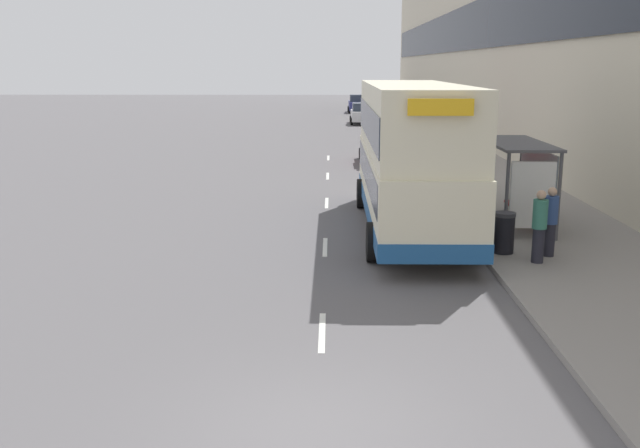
{
  "coord_description": "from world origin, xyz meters",
  "views": [
    {
      "loc": [
        0.16,
        -8.73,
        4.83
      ],
      "look_at": [
        -0.32,
        21.26,
        -1.89
      ],
      "focal_mm": 40.0,
      "sensor_mm": 36.0,
      "label": 1
    }
  ],
  "objects_px": {
    "car_0": "(380,147)",
    "pedestrian_1": "(539,226)",
    "pedestrian_at_shelter": "(550,221)",
    "car_1": "(362,114)",
    "bus_shelter": "(524,169)",
    "double_decker_bus_near": "(411,155)",
    "litter_bin": "(504,233)",
    "car_2": "(358,104)"
  },
  "relations": [
    {
      "from": "car_0",
      "to": "car_1",
      "type": "relative_size",
      "value": 0.99
    },
    {
      "from": "double_decker_bus_near",
      "to": "pedestrian_at_shelter",
      "type": "distance_m",
      "value": 4.66
    },
    {
      "from": "car_1",
      "to": "car_2",
      "type": "bearing_deg",
      "value": 89.25
    },
    {
      "from": "car_1",
      "to": "car_2",
      "type": "height_order",
      "value": "car_2"
    },
    {
      "from": "double_decker_bus_near",
      "to": "car_1",
      "type": "distance_m",
      "value": 39.4
    },
    {
      "from": "bus_shelter",
      "to": "litter_bin",
      "type": "relative_size",
      "value": 4.0
    },
    {
      "from": "car_1",
      "to": "pedestrian_1",
      "type": "bearing_deg",
      "value": -86.72
    },
    {
      "from": "car_0",
      "to": "car_2",
      "type": "distance_m",
      "value": 38.8
    },
    {
      "from": "car_1",
      "to": "bus_shelter",
      "type": "bearing_deg",
      "value": -85.52
    },
    {
      "from": "double_decker_bus_near",
      "to": "car_0",
      "type": "distance_m",
      "value": 15.15
    },
    {
      "from": "litter_bin",
      "to": "pedestrian_1",
      "type": "bearing_deg",
      "value": -55.74
    },
    {
      "from": "pedestrian_1",
      "to": "bus_shelter",
      "type": "bearing_deg",
      "value": 81.11
    },
    {
      "from": "double_decker_bus_near",
      "to": "pedestrian_at_shelter",
      "type": "height_order",
      "value": "double_decker_bus_near"
    },
    {
      "from": "car_2",
      "to": "pedestrian_at_shelter",
      "type": "height_order",
      "value": "pedestrian_at_shelter"
    },
    {
      "from": "car_2",
      "to": "pedestrian_1",
      "type": "bearing_deg",
      "value": -87.73
    },
    {
      "from": "car_0",
      "to": "pedestrian_at_shelter",
      "type": "height_order",
      "value": "pedestrian_at_shelter"
    },
    {
      "from": "car_0",
      "to": "pedestrian_1",
      "type": "height_order",
      "value": "pedestrian_1"
    },
    {
      "from": "double_decker_bus_near",
      "to": "car_2",
      "type": "distance_m",
      "value": 53.89
    },
    {
      "from": "car_1",
      "to": "car_2",
      "type": "relative_size",
      "value": 1.04
    },
    {
      "from": "pedestrian_at_shelter",
      "to": "pedestrian_1",
      "type": "distance_m",
      "value": 0.76
    },
    {
      "from": "litter_bin",
      "to": "double_decker_bus_near",
      "type": "bearing_deg",
      "value": 125.4
    },
    {
      "from": "bus_shelter",
      "to": "car_1",
      "type": "distance_m",
      "value": 39.45
    },
    {
      "from": "double_decker_bus_near",
      "to": "car_0",
      "type": "height_order",
      "value": "double_decker_bus_near"
    },
    {
      "from": "car_2",
      "to": "double_decker_bus_near",
      "type": "bearing_deg",
      "value": -90.43
    },
    {
      "from": "bus_shelter",
      "to": "car_1",
      "type": "height_order",
      "value": "bus_shelter"
    },
    {
      "from": "car_1",
      "to": "pedestrian_1",
      "type": "xyz_separation_m",
      "value": [
        2.47,
        -43.2,
        0.19
      ]
    },
    {
      "from": "car_2",
      "to": "pedestrian_1",
      "type": "xyz_separation_m",
      "value": [
        2.28,
        -57.7,
        0.15
      ]
    },
    {
      "from": "pedestrian_at_shelter",
      "to": "pedestrian_1",
      "type": "bearing_deg",
      "value": -126.07
    },
    {
      "from": "car_0",
      "to": "litter_bin",
      "type": "bearing_deg",
      "value": -83.79
    },
    {
      "from": "pedestrian_1",
      "to": "car_2",
      "type": "bearing_deg",
      "value": 92.27
    },
    {
      "from": "bus_shelter",
      "to": "litter_bin",
      "type": "distance_m",
      "value": 3.44
    },
    {
      "from": "pedestrian_at_shelter",
      "to": "double_decker_bus_near",
      "type": "bearing_deg",
      "value": 134.38
    },
    {
      "from": "double_decker_bus_near",
      "to": "bus_shelter",
      "type": "bearing_deg",
      "value": 1.11
    },
    {
      "from": "double_decker_bus_near",
      "to": "car_2",
      "type": "bearing_deg",
      "value": 89.57
    },
    {
      "from": "car_1",
      "to": "litter_bin",
      "type": "relative_size",
      "value": 4.2
    },
    {
      "from": "car_2",
      "to": "pedestrian_at_shelter",
      "type": "distance_m",
      "value": 57.15
    },
    {
      "from": "double_decker_bus_near",
      "to": "litter_bin",
      "type": "xyz_separation_m",
      "value": [
        2.07,
        -2.92,
        -1.62
      ]
    },
    {
      "from": "bus_shelter",
      "to": "pedestrian_1",
      "type": "height_order",
      "value": "bus_shelter"
    },
    {
      "from": "car_0",
      "to": "pedestrian_at_shelter",
      "type": "xyz_separation_m",
      "value": [
        3.02,
        -18.29,
        0.2
      ]
    },
    {
      "from": "bus_shelter",
      "to": "car_1",
      "type": "relative_size",
      "value": 0.95
    },
    {
      "from": "pedestrian_at_shelter",
      "to": "pedestrian_1",
      "type": "xyz_separation_m",
      "value": [
        -0.45,
        -0.62,
        0.02
      ]
    },
    {
      "from": "bus_shelter",
      "to": "pedestrian_1",
      "type": "bearing_deg",
      "value": -98.89
    }
  ]
}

